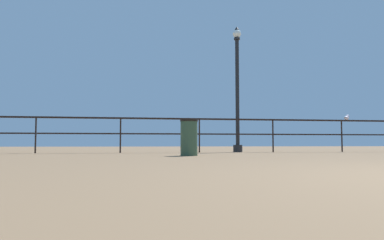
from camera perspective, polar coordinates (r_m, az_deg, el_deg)
pier_railing at (r=10.85m, az=7.08°, el=-1.12°), size 25.06×0.05×1.01m
lamppost_center at (r=11.28m, az=7.17°, el=5.04°), size 0.28×0.28×3.92m
seagull_on_rail at (r=12.39m, az=23.26°, el=0.37°), size 0.31×0.27×0.17m
trash_bin at (r=7.76m, az=-0.48°, el=-2.79°), size 0.38×0.38×0.78m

